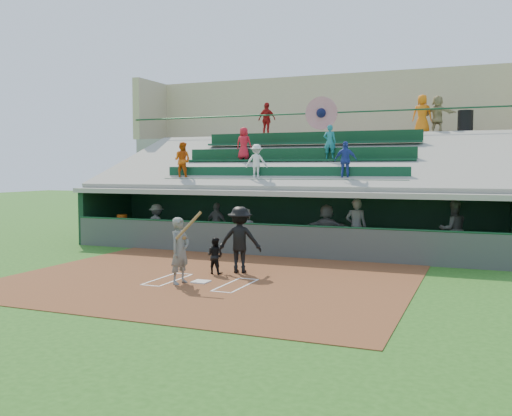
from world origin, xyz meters
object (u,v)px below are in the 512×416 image
at_px(batter_at_plate, 180,250).
at_px(trash_bin, 465,122).
at_px(white_table, 125,233).
at_px(water_cooler, 122,219).
at_px(catcher, 215,256).
at_px(home_plate, 201,282).

distance_m(batter_at_plate, trash_bin, 15.31).
distance_m(white_table, water_cooler, 0.59).
bearing_deg(batter_at_plate, white_table, 134.30).
bearing_deg(water_cooler, white_table, 54.24).
height_order(catcher, trash_bin, trash_bin).
bearing_deg(trash_bin, home_plate, -115.73).
relative_size(water_cooler, trash_bin, 0.42).
bearing_deg(catcher, white_table, -30.39).
xyz_separation_m(white_table, trash_bin, (12.77, 6.84, 4.66)).
bearing_deg(white_table, catcher, -11.47).
relative_size(home_plate, trash_bin, 0.45).
bearing_deg(white_table, trash_bin, 52.98).
xyz_separation_m(batter_at_plate, catcher, (0.23, 1.63, -0.36)).
relative_size(catcher, trash_bin, 1.10).
relative_size(catcher, white_table, 1.22).
distance_m(catcher, water_cooler, 7.95).
bearing_deg(catcher, home_plate, 104.72).
distance_m(home_plate, batter_at_plate, 1.04).
height_order(white_table, trash_bin, trash_bin).
height_order(home_plate, catcher, catcher).
height_order(batter_at_plate, trash_bin, trash_bin).
xyz_separation_m(batter_at_plate, white_table, (-6.17, 6.33, -0.49)).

